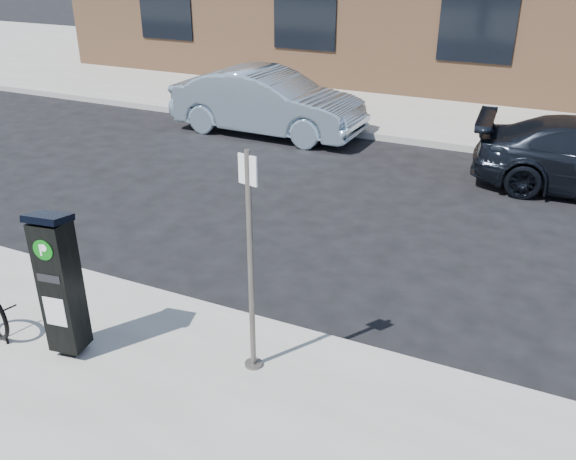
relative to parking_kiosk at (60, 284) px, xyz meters
The scene contains 7 objects.
ground 2.56m from the parking_kiosk, 38.58° to the left, with size 120.00×120.00×0.00m, color black.
sidewalk_far 15.60m from the parking_kiosk, 83.23° to the left, with size 60.00×12.00×0.15m, color gray.
curb_near 2.52m from the parking_kiosk, 38.20° to the left, with size 60.00×0.12×0.16m, color #9E9B93.
curb_far 9.71m from the parking_kiosk, 79.05° to the left, with size 60.00×0.12×0.16m, color #9E9B93.
parking_kiosk is the anchor object (origin of this frame).
sign_pole 2.05m from the parking_kiosk, 18.65° to the left, with size 0.21×0.19×2.41m.
car_silver 9.11m from the parking_kiosk, 103.27° to the left, with size 1.62×4.65×1.53m, color #9CB5C6.
Camera 1 is at (2.67, -5.42, 4.27)m, focal length 38.00 mm.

